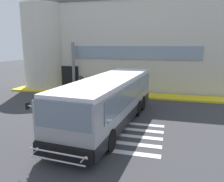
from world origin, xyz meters
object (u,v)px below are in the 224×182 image
(entry_support_column, at_px, (73,66))
(bus_main_foreground, at_px, (110,101))
(passenger_near_column, at_px, (81,81))
(passenger_at_curb_edge, at_px, (99,83))
(passenger_by_doorway, at_px, (86,82))

(entry_support_column, xyz_separation_m, bus_main_foreground, (5.94, -8.04, -1.13))
(bus_main_foreground, xyz_separation_m, passenger_near_column, (-5.12, 7.78, -0.22))
(entry_support_column, relative_size, passenger_at_curb_edge, 2.76)
(entry_support_column, height_order, bus_main_foreground, entry_support_column)
(entry_support_column, height_order, passenger_at_curb_edge, entry_support_column)
(passenger_near_column, bearing_deg, passenger_at_curb_edge, -17.69)
(entry_support_column, distance_m, passenger_by_doorway, 2.23)
(bus_main_foreground, height_order, passenger_at_curb_edge, bus_main_foreground)
(entry_support_column, relative_size, bus_main_foreground, 0.42)
(bus_main_foreground, bearing_deg, passenger_by_doorway, 121.03)
(entry_support_column, distance_m, bus_main_foreground, 10.06)
(passenger_near_column, xyz_separation_m, passenger_by_doorway, (0.75, -0.51, -0.03))
(entry_support_column, bearing_deg, passenger_at_curb_edge, -17.68)
(entry_support_column, xyz_separation_m, passenger_by_doorway, (1.57, -0.77, -1.38))
(passenger_by_doorway, relative_size, passenger_at_curb_edge, 1.00)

